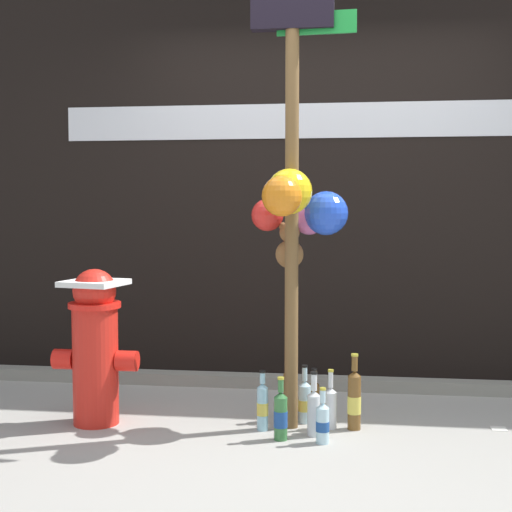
{
  "coord_description": "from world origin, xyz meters",
  "views": [
    {
      "loc": [
        0.26,
        -3.73,
        1.22
      ],
      "look_at": [
        -0.27,
        0.21,
        0.94
      ],
      "focal_mm": 51.34,
      "sensor_mm": 36.0,
      "label": 1
    }
  ],
  "objects_px": {
    "bottle_8": "(263,406)",
    "bottle_5": "(354,399)",
    "fire_hydrant": "(95,343)",
    "bottle_7": "(314,398)",
    "bottle_0": "(330,406)",
    "bottle_3": "(281,415)",
    "memorial_post": "(296,175)",
    "bottle_1": "(323,422)",
    "bottle_4": "(305,401)",
    "bottle_2": "(314,410)",
    "bottle_6": "(290,393)"
  },
  "relations": [
    {
      "from": "bottle_8",
      "to": "bottle_5",
      "type": "bearing_deg",
      "value": 9.5
    },
    {
      "from": "fire_hydrant",
      "to": "bottle_7",
      "type": "xyz_separation_m",
      "value": [
        1.2,
        0.3,
        -0.34
      ]
    },
    {
      "from": "bottle_0",
      "to": "bottle_3",
      "type": "height_order",
      "value": "bottle_3"
    },
    {
      "from": "memorial_post",
      "to": "fire_hydrant",
      "type": "bearing_deg",
      "value": -175.6
    },
    {
      "from": "fire_hydrant",
      "to": "bottle_1",
      "type": "relative_size",
      "value": 3.0
    },
    {
      "from": "bottle_4",
      "to": "bottle_8",
      "type": "xyz_separation_m",
      "value": [
        -0.22,
        -0.17,
        0.01
      ]
    },
    {
      "from": "bottle_3",
      "to": "bottle_7",
      "type": "xyz_separation_m",
      "value": [
        0.15,
        0.44,
        -0.02
      ]
    },
    {
      "from": "bottle_1",
      "to": "fire_hydrant",
      "type": "bearing_deg",
      "value": 172.2
    },
    {
      "from": "memorial_post",
      "to": "bottle_0",
      "type": "height_order",
      "value": "memorial_post"
    },
    {
      "from": "memorial_post",
      "to": "bottle_2",
      "type": "relative_size",
      "value": 7.3
    },
    {
      "from": "bottle_0",
      "to": "bottle_6",
      "type": "distance_m",
      "value": 0.26
    },
    {
      "from": "fire_hydrant",
      "to": "bottle_4",
      "type": "bearing_deg",
      "value": 8.25
    },
    {
      "from": "bottle_4",
      "to": "bottle_5",
      "type": "relative_size",
      "value": 0.79
    },
    {
      "from": "bottle_1",
      "to": "bottle_5",
      "type": "xyz_separation_m",
      "value": [
        0.16,
        0.26,
        0.06
      ]
    },
    {
      "from": "bottle_5",
      "to": "bottle_8",
      "type": "relative_size",
      "value": 1.27
    },
    {
      "from": "fire_hydrant",
      "to": "bottle_7",
      "type": "distance_m",
      "value": 1.29
    },
    {
      "from": "bottle_5",
      "to": "bottle_8",
      "type": "bearing_deg",
      "value": -170.5
    },
    {
      "from": "bottle_4",
      "to": "bottle_8",
      "type": "bearing_deg",
      "value": -142.41
    },
    {
      "from": "bottle_2",
      "to": "bottle_5",
      "type": "distance_m",
      "value": 0.26
    },
    {
      "from": "bottle_0",
      "to": "bottle_5",
      "type": "xyz_separation_m",
      "value": [
        0.13,
        -0.0,
        0.04
      ]
    },
    {
      "from": "bottle_5",
      "to": "bottle_2",
      "type": "bearing_deg",
      "value": -146.49
    },
    {
      "from": "fire_hydrant",
      "to": "bottle_4",
      "type": "relative_size",
      "value": 2.65
    },
    {
      "from": "bottle_8",
      "to": "bottle_6",
      "type": "bearing_deg",
      "value": 56.37
    },
    {
      "from": "memorial_post",
      "to": "bottle_5",
      "type": "relative_size",
      "value": 6.03
    },
    {
      "from": "bottle_5",
      "to": "bottle_7",
      "type": "height_order",
      "value": "bottle_5"
    },
    {
      "from": "bottle_2",
      "to": "bottle_3",
      "type": "distance_m",
      "value": 0.19
    },
    {
      "from": "memorial_post",
      "to": "fire_hydrant",
      "type": "distance_m",
      "value": 1.45
    },
    {
      "from": "bottle_3",
      "to": "bottle_7",
      "type": "bearing_deg",
      "value": 71.35
    },
    {
      "from": "bottle_2",
      "to": "bottle_4",
      "type": "distance_m",
      "value": 0.23
    },
    {
      "from": "bottle_1",
      "to": "bottle_3",
      "type": "xyz_separation_m",
      "value": [
        -0.22,
        0.03,
        0.02
      ]
    },
    {
      "from": "bottle_8",
      "to": "bottle_7",
      "type": "bearing_deg",
      "value": 48.15
    },
    {
      "from": "memorial_post",
      "to": "bottle_5",
      "type": "bearing_deg",
      "value": -0.41
    },
    {
      "from": "bottle_1",
      "to": "bottle_6",
      "type": "relative_size",
      "value": 0.8
    },
    {
      "from": "bottle_0",
      "to": "bottle_8",
      "type": "bearing_deg",
      "value": -167.05
    },
    {
      "from": "bottle_6",
      "to": "bottle_8",
      "type": "bearing_deg",
      "value": -123.63
    },
    {
      "from": "bottle_0",
      "to": "bottle_7",
      "type": "bearing_deg",
      "value": 115.61
    },
    {
      "from": "bottle_6",
      "to": "fire_hydrant",
      "type": "bearing_deg",
      "value": -169.55
    },
    {
      "from": "bottle_2",
      "to": "bottle_8",
      "type": "bearing_deg",
      "value": 168.26
    },
    {
      "from": "bottle_2",
      "to": "bottle_8",
      "type": "relative_size",
      "value": 1.05
    },
    {
      "from": "bottle_3",
      "to": "bottle_6",
      "type": "xyz_separation_m",
      "value": [
        0.02,
        0.35,
        0.03
      ]
    },
    {
      "from": "memorial_post",
      "to": "bottle_7",
      "type": "xyz_separation_m",
      "value": [
        0.09,
        0.21,
        -1.27
      ]
    },
    {
      "from": "bottle_0",
      "to": "bottle_2",
      "type": "xyz_separation_m",
      "value": [
        -0.08,
        -0.14,
        0.01
      ]
    },
    {
      "from": "bottle_2",
      "to": "bottle_7",
      "type": "xyz_separation_m",
      "value": [
        -0.02,
        0.35,
        -0.03
      ]
    },
    {
      "from": "memorial_post",
      "to": "bottle_1",
      "type": "height_order",
      "value": "memorial_post"
    },
    {
      "from": "memorial_post",
      "to": "bottle_6",
      "type": "relative_size",
      "value": 6.91
    },
    {
      "from": "bottle_8",
      "to": "bottle_1",
      "type": "bearing_deg",
      "value": -27.7
    },
    {
      "from": "bottle_4",
      "to": "memorial_post",
      "type": "bearing_deg",
      "value": -118.79
    },
    {
      "from": "fire_hydrant",
      "to": "bottle_1",
      "type": "xyz_separation_m",
      "value": [
        1.27,
        -0.17,
        -0.34
      ]
    },
    {
      "from": "bottle_6",
      "to": "bottle_3",
      "type": "bearing_deg",
      "value": -92.79
    },
    {
      "from": "fire_hydrant",
      "to": "bottle_0",
      "type": "bearing_deg",
      "value": 3.7
    }
  ]
}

